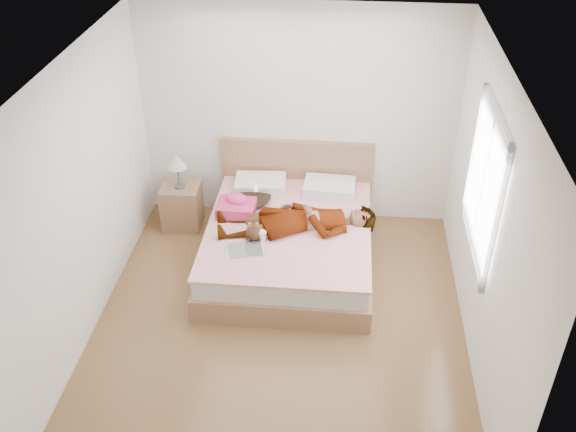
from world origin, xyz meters
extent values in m
plane|color=#4E3218|center=(0.00, 0.00, 0.00)|extent=(4.00, 4.00, 0.00)
imported|color=white|center=(0.09, 0.96, 0.63)|extent=(1.82, 0.98, 0.24)
ellipsoid|color=black|center=(-0.48, 1.41, 0.55)|extent=(0.59, 0.65, 0.08)
cube|color=silver|center=(-0.41, 1.36, 0.71)|extent=(0.07, 0.11, 0.06)
plane|color=white|center=(0.00, 0.00, 2.60)|extent=(4.00, 4.00, 0.00)
plane|color=white|center=(0.00, 2.00, 1.30)|extent=(3.60, 0.00, 3.60)
plane|color=silver|center=(0.00, -2.00, 1.30)|extent=(3.60, 0.00, 3.60)
plane|color=white|center=(-1.80, 0.00, 1.30)|extent=(0.00, 4.00, 4.00)
plane|color=silver|center=(1.80, 0.00, 1.30)|extent=(0.00, 4.00, 4.00)
cube|color=white|center=(1.78, 0.30, 1.50)|extent=(0.02, 1.10, 1.30)
cube|color=silver|center=(1.78, -0.28, 1.50)|extent=(0.04, 0.06, 1.42)
cube|color=silver|center=(1.78, 0.88, 1.50)|extent=(0.04, 0.06, 1.42)
cube|color=silver|center=(1.78, 0.30, 0.82)|extent=(0.04, 1.22, 0.06)
cube|color=silver|center=(1.78, 0.30, 2.18)|extent=(0.04, 1.22, 0.06)
cube|color=silver|center=(1.77, 0.30, 1.50)|extent=(0.03, 0.04, 1.30)
cube|color=brown|center=(0.00, 0.95, 0.13)|extent=(1.78, 2.08, 0.26)
cube|color=silver|center=(0.00, 0.95, 0.37)|extent=(1.70, 2.00, 0.22)
cube|color=white|center=(0.00, 0.95, 0.49)|extent=(1.74, 2.04, 0.03)
cube|color=brown|center=(0.00, 1.96, 0.50)|extent=(1.80, 0.07, 1.00)
cube|color=white|center=(-0.40, 1.67, 0.57)|extent=(0.61, 0.44, 0.13)
cube|color=white|center=(0.40, 1.67, 0.57)|extent=(0.60, 0.43, 0.13)
cube|color=#D93B75|center=(-0.59, 1.13, 0.58)|extent=(0.42, 0.33, 0.13)
ellipsoid|color=#FF459C|center=(-0.60, 1.19, 0.67)|extent=(0.30, 0.27, 0.12)
cube|color=white|center=(-0.40, 0.47, 0.52)|extent=(0.43, 0.34, 0.01)
cube|color=silver|center=(-0.49, 0.44, 0.52)|extent=(0.25, 0.29, 0.02)
cube|color=#2A2A2A|center=(-0.30, 0.49, 0.52)|extent=(0.25, 0.29, 0.02)
cylinder|color=white|center=(-0.25, 0.67, 0.56)|extent=(0.12, 0.12, 0.10)
torus|color=white|center=(-0.21, 0.69, 0.56)|extent=(0.07, 0.04, 0.07)
cylinder|color=black|center=(-0.25, 0.67, 0.60)|extent=(0.10, 0.10, 0.00)
ellipsoid|color=black|center=(-0.34, 0.67, 0.58)|extent=(0.18, 0.20, 0.13)
ellipsoid|color=beige|center=(-0.34, 0.65, 0.59)|extent=(0.10, 0.11, 0.07)
sphere|color=#321B0E|center=(-0.35, 0.77, 0.59)|extent=(0.10, 0.10, 0.10)
sphere|color=pink|center=(-0.40, 0.79, 0.61)|extent=(0.04, 0.04, 0.04)
sphere|color=#F59FBB|center=(-0.32, 0.80, 0.61)|extent=(0.04, 0.04, 0.04)
ellipsoid|color=black|center=(-0.39, 0.62, 0.55)|extent=(0.05, 0.07, 0.03)
ellipsoid|color=black|center=(-0.28, 0.63, 0.55)|extent=(0.05, 0.07, 0.03)
cube|color=brown|center=(-1.34, 1.58, 0.27)|extent=(0.45, 0.40, 0.54)
cylinder|color=#515151|center=(-1.34, 1.58, 0.55)|extent=(0.14, 0.14, 0.02)
cylinder|color=#484848|center=(-1.34, 1.58, 0.69)|extent=(0.02, 0.02, 0.28)
cone|color=beige|center=(-1.34, 1.58, 0.88)|extent=(0.22, 0.22, 0.16)
camera|label=1|loc=(0.53, -4.65, 4.40)|focal=40.00mm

